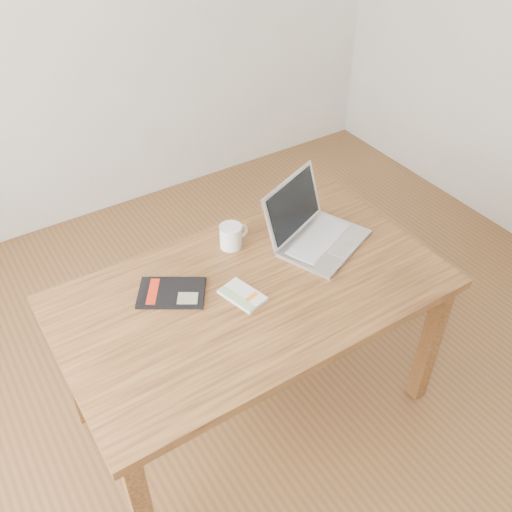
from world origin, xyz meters
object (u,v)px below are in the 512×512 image
desk (254,305)px  laptop (313,230)px  white_guidebook (242,295)px  coffee_mug (232,236)px  black_guidebook (172,293)px

desk → laptop: size_ratio=3.21×
white_guidebook → coffee_mug: 0.32m
black_guidebook → laptop: size_ratio=0.65×
black_guidebook → coffee_mug: bearing=-36.6°
laptop → desk: bearing=175.2°
black_guidebook → coffee_mug: (0.35, 0.13, 0.05)m
black_guidebook → laptop: laptop is taller
desk → coffee_mug: 0.32m
laptop → coffee_mug: (-0.31, 0.15, -0.00)m
desk → coffee_mug: bearing=76.3°
desk → white_guidebook: white_guidebook is taller
desk → black_guidebook: size_ratio=4.97×
black_guidebook → coffee_mug: coffee_mug is taller
black_guidebook → laptop: bearing=-59.2°
black_guidebook → coffee_mug: 0.37m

